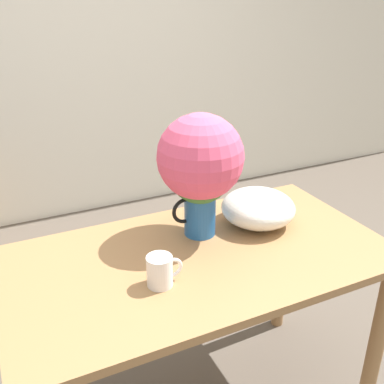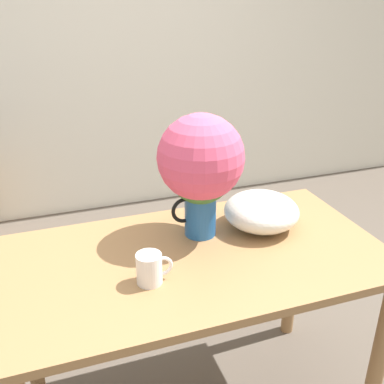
% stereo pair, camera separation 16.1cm
% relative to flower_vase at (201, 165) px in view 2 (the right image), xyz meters
% --- Properties ---
extents(wall_back, '(8.00, 0.05, 2.60)m').
position_rel_flower_vase_xyz_m(wall_back, '(0.04, 1.94, 0.26)').
color(wall_back, silver).
rests_on(wall_back, ground_plane).
extents(table, '(1.34, 0.72, 0.76)m').
position_rel_flower_vase_xyz_m(table, '(-0.06, -0.13, -0.39)').
color(table, olive).
rests_on(table, ground_plane).
extents(flower_vase, '(0.31, 0.31, 0.46)m').
position_rel_flower_vase_xyz_m(flower_vase, '(0.00, 0.00, 0.00)').
color(flower_vase, '#235B9E').
rests_on(flower_vase, table).
extents(coffee_mug, '(0.12, 0.08, 0.10)m').
position_rel_flower_vase_xyz_m(coffee_mug, '(-0.25, -0.24, -0.23)').
color(coffee_mug, white).
rests_on(coffee_mug, table).
extents(white_bowl, '(0.29, 0.29, 0.13)m').
position_rel_flower_vase_xyz_m(white_bowl, '(0.24, -0.03, -0.21)').
color(white_bowl, silver).
rests_on(white_bowl, table).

